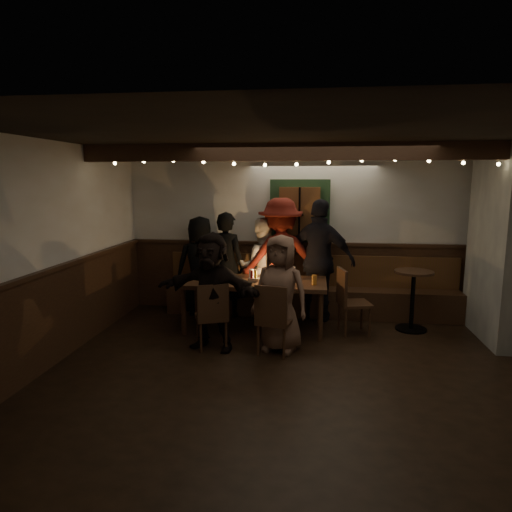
# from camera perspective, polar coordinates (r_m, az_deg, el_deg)

# --- Properties ---
(room) EXTENTS (6.02, 5.01, 2.62)m
(room) POSITION_cam_1_polar(r_m,az_deg,el_deg) (6.47, 16.36, -0.40)
(room) COLOR black
(room) RESTS_ON ground
(dining_table) EXTENTS (2.04, 0.87, 0.88)m
(dining_table) POSITION_cam_1_polar(r_m,az_deg,el_deg) (6.50, -0.24, -3.64)
(dining_table) COLOR black
(dining_table) RESTS_ON ground
(chair_near_left) EXTENTS (0.51, 0.51, 0.87)m
(chair_near_left) POSITION_cam_1_polar(r_m,az_deg,el_deg) (5.83, -5.49, -7.04)
(chair_near_left) COLOR black
(chair_near_left) RESTS_ON ground
(chair_near_right) EXTENTS (0.49, 0.49, 0.90)m
(chair_near_right) POSITION_cam_1_polar(r_m,az_deg,el_deg) (5.61, 2.14, -7.49)
(chair_near_right) COLOR black
(chair_near_right) RESTS_ON ground
(chair_end) EXTENTS (0.50, 0.50, 0.93)m
(chair_end) POSITION_cam_1_polar(r_m,az_deg,el_deg) (6.52, 11.50, -5.08)
(chair_end) COLOR black
(chair_end) RESTS_ON ground
(high_top) EXTENTS (0.55, 0.55, 0.87)m
(high_top) POSITION_cam_1_polar(r_m,az_deg,el_deg) (6.91, 19.02, -4.37)
(high_top) COLOR black
(high_top) RESTS_ON ground
(person_a) EXTENTS (0.90, 0.76, 1.58)m
(person_a) POSITION_cam_1_polar(r_m,az_deg,el_deg) (7.36, -6.94, -1.17)
(person_a) COLOR black
(person_a) RESTS_ON ground
(person_b) EXTENTS (0.69, 0.54, 1.66)m
(person_b) POSITION_cam_1_polar(r_m,az_deg,el_deg) (7.20, -3.72, -1.04)
(person_b) COLOR black
(person_b) RESTS_ON ground
(person_c) EXTENTS (0.87, 0.74, 1.57)m
(person_c) POSITION_cam_1_polar(r_m,az_deg,el_deg) (7.17, 0.69, -1.42)
(person_c) COLOR beige
(person_c) RESTS_ON ground
(person_d) EXTENTS (1.37, 1.04, 1.87)m
(person_d) POSITION_cam_1_polar(r_m,az_deg,el_deg) (7.06, 3.06, -0.34)
(person_d) COLOR #51120C
(person_d) RESTS_ON ground
(person_e) EXTENTS (1.18, 0.81, 1.86)m
(person_e) POSITION_cam_1_polar(r_m,az_deg,el_deg) (7.02, 8.00, -0.54)
(person_e) COLOR black
(person_e) RESTS_ON ground
(person_f) EXTENTS (1.46, 0.79, 1.51)m
(person_f) POSITION_cam_1_polar(r_m,az_deg,el_deg) (5.81, -5.55, -4.40)
(person_f) COLOR black
(person_f) RESTS_ON ground
(person_g) EXTENTS (0.82, 0.65, 1.48)m
(person_g) POSITION_cam_1_polar(r_m,az_deg,el_deg) (5.74, 3.05, -4.69)
(person_g) COLOR brown
(person_g) RESTS_ON ground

